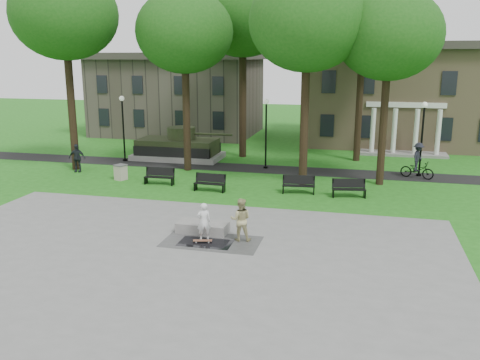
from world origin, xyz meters
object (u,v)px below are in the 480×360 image
object	(u,v)px
friend_watching	(241,219)
park_bench_0	(160,176)
concrete_block	(203,227)
cyclist	(418,164)
skateboarder	(204,222)
trash_bin	(121,172)

from	to	relation	value
friend_watching	park_bench_0	distance (m)	10.77
concrete_block	friend_watching	xyz separation A→B (m)	(1.83, -0.55, 0.68)
friend_watching	cyclist	size ratio (longest dim) A/B	0.80
skateboarder	cyclist	distance (m)	16.82
cyclist	park_bench_0	world-z (taller)	cyclist
concrete_block	trash_bin	size ratio (longest dim) A/B	2.29
trash_bin	friend_watching	bearing A→B (deg)	-41.57
park_bench_0	trash_bin	size ratio (longest dim) A/B	1.88
park_bench_0	trash_bin	distance (m)	2.83
skateboarder	friend_watching	xyz separation A→B (m)	(1.49, 0.33, 0.10)
concrete_block	skateboarder	size ratio (longest dim) A/B	1.37
park_bench_0	friend_watching	bearing A→B (deg)	-50.84
skateboarder	friend_watching	world-z (taller)	friend_watching
friend_watching	cyclist	distance (m)	15.74
cyclist	trash_bin	distance (m)	18.55
concrete_block	trash_bin	world-z (taller)	trash_bin
concrete_block	cyclist	xyz separation A→B (m)	(9.98, 12.91, 0.68)
skateboarder	friend_watching	distance (m)	1.53
concrete_block	park_bench_0	bearing A→B (deg)	123.99
concrete_block	friend_watching	world-z (taller)	friend_watching
friend_watching	trash_bin	xyz separation A→B (m)	(-9.77, 8.66, -0.44)
skateboarder	park_bench_0	bearing A→B (deg)	-82.35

